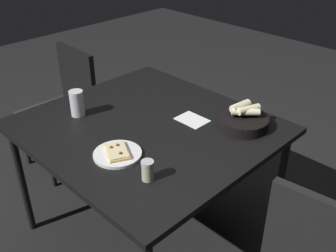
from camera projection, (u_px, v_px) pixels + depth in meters
name	position (u px, v px, depth m)	size (l,w,h in m)	color
ground	(151.00, 231.00, 2.39)	(8.00, 8.00, 0.00)	black
dining_table	(148.00, 134.00, 2.04)	(1.20, 1.11, 0.75)	black
pizza_plate	(117.00, 153.00, 1.77)	(0.22, 0.22, 0.04)	white
bread_basket	(243.00, 120.00, 1.98)	(0.26, 0.26, 0.12)	black
beer_glass	(77.00, 105.00, 2.08)	(0.07, 0.07, 0.14)	silver
pepper_shaker	(148.00, 171.00, 1.60)	(0.05, 0.05, 0.09)	#BFB299
napkin	(192.00, 120.00, 2.06)	(0.16, 0.12, 0.00)	white
chair_far	(66.00, 102.00, 2.81)	(0.45, 0.45, 0.87)	#2A2A2A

